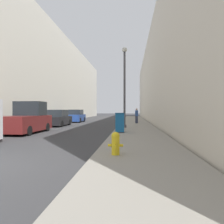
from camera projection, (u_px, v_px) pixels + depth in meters
sidewalk_right at (136, 125)px, 23.27m from camera, size 3.44×60.00×0.15m
building_left_glass at (25, 78)px, 32.65m from camera, size 12.00×60.00×12.91m
building_right_stone at (191, 80)px, 30.48m from camera, size 12.00×60.00×11.68m
fire_hydrant at (116, 143)px, 7.30m from camera, size 0.51×0.40×0.77m
trash_bin at (120, 122)px, 14.74m from camera, size 0.59×0.69×1.31m
lamppost at (124, 83)px, 18.63m from camera, size 0.43×0.43×6.87m
pickup_truck at (26, 120)px, 15.74m from camera, size 2.23×4.84×2.29m
parked_sedan_near at (58, 119)px, 22.60m from camera, size 1.88×4.45×1.68m
parked_sedan_far at (76, 116)px, 29.66m from camera, size 1.86×4.08×1.71m
pedestrian_on_sidewalk at (137, 116)px, 24.77m from camera, size 0.34×0.22×1.69m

